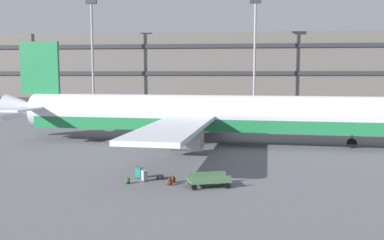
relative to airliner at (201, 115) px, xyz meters
name	(u,v)px	position (x,y,z in m)	size (l,w,h in m)	color
ground_plane	(262,144)	(6.18, 0.30, -2.87)	(600.00, 600.00, 0.00)	#5B5B60
terminal_structure	(246,73)	(6.18, 42.36, 4.31)	(173.88, 20.59, 14.36)	#605B56
airliner	(201,115)	(0.00, 0.00, 0.00)	(43.28, 35.17, 10.43)	silver
light_mast_left	(92,48)	(-20.04, 26.57, 8.40)	(1.80, 0.50, 19.25)	gray
light_mast_center_left	(255,49)	(6.84, 26.57, 8.25)	(1.80, 0.50, 18.95)	gray
suitcase_silver	(160,177)	(-1.74, -14.60, -2.75)	(0.42, 0.68, 0.23)	black
suitcase_teal	(144,175)	(-2.67, -15.27, -2.48)	(0.48, 0.52, 0.92)	gray
suitcase_small	(139,173)	(-3.20, -14.53, -2.50)	(0.47, 0.39, 0.81)	#147266
backpack_orange	(173,179)	(-0.73, -15.53, -2.64)	(0.44, 0.39, 0.53)	#592619
backpack_purple	(127,181)	(-3.62, -16.03, -2.68)	(0.41, 0.37, 0.45)	#264C26
backpack_red	(170,182)	(-0.86, -16.15, -2.64)	(0.44, 0.41, 0.53)	#592619
baggage_cart	(209,180)	(1.62, -16.30, -2.44)	(3.36, 1.96, 0.82)	#4C724C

